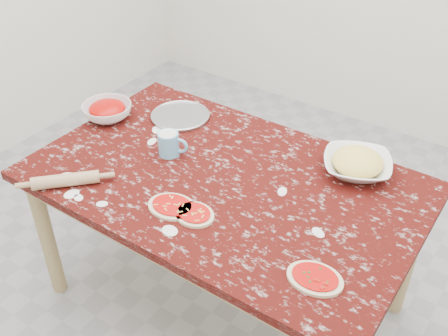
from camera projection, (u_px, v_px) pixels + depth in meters
ground at (224, 297)px, 2.62m from camera, size 4.00×4.00×0.00m
worktable at (224, 193)px, 2.23m from camera, size 1.60×1.00×0.75m
pizza_tray at (180, 116)px, 2.57m from camera, size 0.37×0.37×0.01m
sauce_bowl at (108, 111)px, 2.55m from camera, size 0.30×0.30×0.07m
cheese_bowl at (357, 166)px, 2.19m from camera, size 0.37×0.37×0.07m
flour_mug at (169, 144)px, 2.29m from camera, size 0.13×0.09×0.11m
pizza_left at (172, 206)px, 2.02m from camera, size 0.22×0.18×0.02m
pizza_mid at (194, 214)px, 1.98m from camera, size 0.17×0.15×0.02m
pizza_right at (315, 278)px, 1.73m from camera, size 0.21×0.17×0.02m
rolling_pin at (66, 180)px, 2.12m from camera, size 0.22×0.23×0.05m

